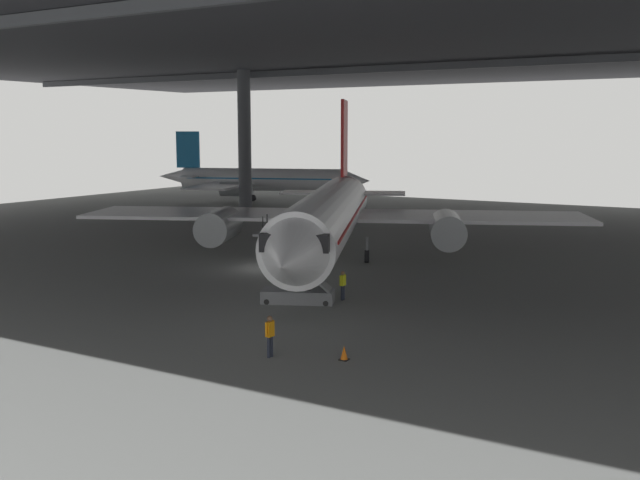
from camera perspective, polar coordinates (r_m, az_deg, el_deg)
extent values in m
plane|color=slate|center=(49.87, -3.89, -2.21)|extent=(110.00, 110.00, 0.00)
cylinder|color=#4C4F54|center=(84.75, -5.87, 7.59)|extent=(1.49, 1.49, 16.02)
cube|color=#38383D|center=(61.37, 3.37, 15.37)|extent=(121.00, 99.00, 1.20)
cube|color=#4C4F54|center=(40.86, -13.13, 17.28)|extent=(115.50, 0.50, 0.70)
cube|color=#4C4F54|center=(76.30, 9.07, 13.16)|extent=(115.50, 0.50, 0.70)
cylinder|color=white|center=(48.93, 0.56, 1.79)|extent=(14.96, 27.94, 3.86)
cone|color=white|center=(33.10, -2.35, -1.42)|extent=(5.31, 5.75, 3.78)
cube|color=black|center=(35.40, -1.75, 0.02)|extent=(4.08, 3.78, 0.85)
cone|color=white|center=(64.87, 2.05, 3.76)|extent=(5.46, 6.97, 3.28)
cube|color=red|center=(62.23, 1.90, 7.90)|extent=(1.89, 3.96, 6.32)
cube|color=white|center=(61.22, 4.32, 3.65)|extent=(5.76, 4.85, 0.16)
cube|color=white|center=(61.67, -0.71, 3.70)|extent=(5.76, 4.85, 0.16)
cube|color=white|center=(53.57, 11.80, 1.77)|extent=(17.60, 12.84, 0.24)
cylinder|color=#9EA3A8|center=(51.43, 9.83, 0.80)|extent=(4.19, 5.55, 2.39)
cube|color=white|center=(55.42, -9.27, 2.06)|extent=(17.60, 12.84, 0.24)
cylinder|color=#9EA3A8|center=(52.99, -7.85, 1.06)|extent=(4.19, 5.55, 2.39)
cube|color=red|center=(48.90, 0.56, 2.13)|extent=(14.19, 26.04, 0.16)
cylinder|color=#9EA3A8|center=(39.82, -0.89, -3.07)|extent=(0.20, 0.20, 1.15)
cylinder|color=black|center=(39.98, -0.89, -4.19)|extent=(0.63, 0.95, 0.90)
cylinder|color=#9EA3A8|center=(51.82, 3.67, -0.40)|extent=(0.20, 0.20, 1.15)
cylinder|color=black|center=(51.94, 3.66, -1.27)|extent=(0.63, 0.95, 0.90)
cylinder|color=#9EA3A8|center=(52.31, -1.88, -0.30)|extent=(0.20, 0.20, 1.15)
cylinder|color=black|center=(52.44, -1.87, -1.17)|extent=(0.63, 0.95, 0.90)
cube|color=slate|center=(39.91, -1.73, -4.37)|extent=(4.17, 2.92, 0.70)
cube|color=slate|center=(39.54, -1.74, -1.74)|extent=(3.83, 2.63, 3.11)
cube|color=slate|center=(39.59, -4.28, 0.47)|extent=(1.53, 1.63, 0.12)
cylinder|color=black|center=(38.94, -4.45, 1.08)|extent=(0.06, 0.06, 1.00)
cylinder|color=black|center=(40.11, -4.13, 1.30)|extent=(0.06, 0.06, 1.00)
cylinder|color=black|center=(39.54, -4.16, -4.81)|extent=(0.32, 0.23, 0.30)
cylinder|color=black|center=(40.88, -3.80, -4.36)|extent=(0.32, 0.23, 0.30)
cylinder|color=black|center=(39.08, 0.45, -4.94)|extent=(0.32, 0.23, 0.30)
cylinder|color=black|center=(40.44, 0.66, -4.48)|extent=(0.32, 0.23, 0.30)
cylinder|color=#232838|center=(30.55, -3.80, -8.23)|extent=(0.14, 0.14, 0.88)
cylinder|color=#232838|center=(30.42, -4.00, -8.31)|extent=(0.14, 0.14, 0.88)
cube|color=orange|center=(30.28, -3.91, -6.91)|extent=(0.24, 0.37, 0.62)
cylinder|color=orange|center=(30.45, -3.65, -6.76)|extent=(0.09, 0.09, 0.59)
cylinder|color=orange|center=(30.10, -4.18, -6.95)|extent=(0.09, 0.09, 0.59)
sphere|color=brown|center=(30.17, -3.92, -6.10)|extent=(0.24, 0.24, 0.24)
cylinder|color=#232838|center=(40.54, 1.84, -4.09)|extent=(0.14, 0.14, 0.81)
cylinder|color=#232838|center=(40.38, 1.72, -4.13)|extent=(0.14, 0.14, 0.81)
cube|color=yellow|center=(40.32, 1.78, -3.15)|extent=(0.22, 0.36, 0.57)
cylinder|color=yellow|center=(40.51, 1.93, -3.05)|extent=(0.09, 0.09, 0.55)
cylinder|color=yellow|center=(40.11, 1.63, -3.17)|extent=(0.09, 0.09, 0.55)
sphere|color=#8C6647|center=(40.24, 1.78, -2.58)|extent=(0.22, 0.22, 0.22)
cylinder|color=white|center=(95.12, -4.38, 4.70)|extent=(21.21, 9.74, 2.88)
cone|color=white|center=(92.70, 2.83, 4.61)|extent=(4.19, 3.80, 2.82)
cube|color=black|center=(92.95, 1.72, 4.85)|extent=(2.70, 2.97, 0.63)
cone|color=white|center=(98.92, -11.14, 4.87)|extent=(5.15, 3.82, 2.45)
cube|color=#1972B2|center=(98.11, -10.21, 6.92)|extent=(3.04, 1.25, 4.71)
cube|color=white|center=(99.86, -9.32, 5.03)|extent=(3.42, 4.23, 0.16)
cube|color=white|center=(96.09, -10.15, 4.89)|extent=(3.42, 4.23, 0.16)
cube|color=white|center=(103.23, -5.16, 4.82)|extent=(8.88, 13.08, 0.24)
cylinder|color=#9EA3A8|center=(101.46, -4.53, 4.48)|extent=(4.12, 2.91, 1.78)
cube|color=white|center=(89.02, -7.80, 4.20)|extent=(8.88, 13.08, 0.24)
cylinder|color=#9EA3A8|center=(89.95, -6.56, 3.95)|extent=(4.12, 2.91, 1.78)
cube|color=#1972B2|center=(95.10, -4.38, 4.83)|extent=(19.75, 9.28, 0.16)
cylinder|color=#9EA3A8|center=(93.63, -0.11, 3.56)|extent=(0.20, 0.20, 1.15)
cylinder|color=black|center=(93.70, -0.11, 3.08)|extent=(0.95, 0.58, 0.90)
cylinder|color=#9EA3A8|center=(97.77, -5.24, 3.74)|extent=(0.20, 0.20, 1.15)
cylinder|color=black|center=(97.83, -5.24, 3.27)|extent=(0.95, 0.58, 0.90)
cylinder|color=#9EA3A8|center=(93.87, -5.93, 3.53)|extent=(0.20, 0.20, 1.15)
cylinder|color=black|center=(93.94, -5.92, 3.05)|extent=(0.95, 0.58, 0.90)
cube|color=black|center=(30.18, 1.88, -9.25)|extent=(0.36, 0.36, 0.04)
cone|color=orange|center=(30.09, 1.88, -8.71)|extent=(0.30, 0.30, 0.56)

